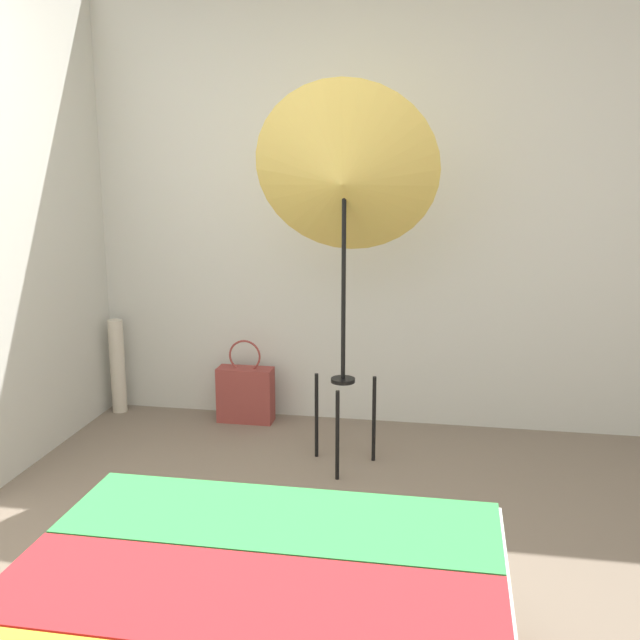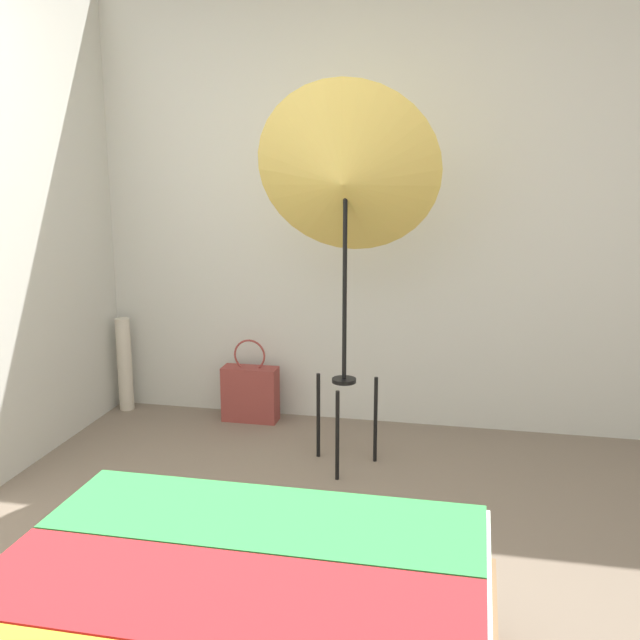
{
  "view_description": "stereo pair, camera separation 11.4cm",
  "coord_description": "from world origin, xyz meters",
  "views": [
    {
      "loc": [
        0.6,
        -2.15,
        1.58
      ],
      "look_at": [
        -0.01,
        1.26,
        0.81
      ],
      "focal_mm": 42.0,
      "sensor_mm": 36.0,
      "label": 1
    },
    {
      "loc": [
        0.71,
        -2.13,
        1.58
      ],
      "look_at": [
        -0.01,
        1.26,
        0.81
      ],
      "focal_mm": 42.0,
      "sensor_mm": 36.0,
      "label": 2
    }
  ],
  "objects": [
    {
      "name": "ground_plane",
      "position": [
        0.0,
        0.0,
        0.0
      ],
      "size": [
        14.0,
        14.0,
        0.0
      ],
      "primitive_type": "plane",
      "color": "#756656"
    },
    {
      "name": "wall_back",
      "position": [
        0.0,
        2.16,
        1.3
      ],
      "size": [
        8.0,
        0.05,
        2.6
      ],
      "color": "beige",
      "rests_on": "ground_plane"
    },
    {
      "name": "photo_umbrella",
      "position": [
        0.08,
        1.45,
        1.46
      ],
      "size": [
        0.91,
        0.53,
        1.92
      ],
      "color": "black",
      "rests_on": "ground_plane"
    },
    {
      "name": "tote_bag",
      "position": [
        -0.59,
        1.99,
        0.17
      ],
      "size": [
        0.33,
        0.13,
        0.51
      ],
      "color": "brown",
      "rests_on": "ground_plane"
    },
    {
      "name": "paper_roll",
      "position": [
        -1.42,
        2.02,
        0.29
      ],
      "size": [
        0.09,
        0.09,
        0.59
      ],
      "color": "beige",
      "rests_on": "ground_plane"
    }
  ]
}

